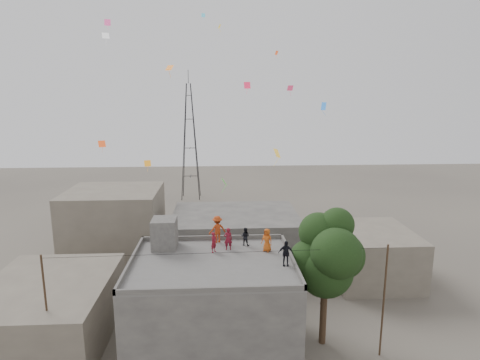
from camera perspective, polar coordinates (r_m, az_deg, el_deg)
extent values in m
plane|color=#4F4841|center=(28.08, -3.78, -23.06)|extent=(140.00, 140.00, 0.00)
cube|color=#494744|center=(26.48, -3.87, -17.73)|extent=(10.00, 8.00, 6.00)
cube|color=#5E5B58|center=(25.12, -3.97, -11.66)|extent=(10.00, 8.00, 0.10)
cube|color=#494744|center=(28.70, -3.87, -8.18)|extent=(10.00, 0.15, 0.30)
cube|color=#494744|center=(21.49, -4.12, -15.34)|extent=(10.00, 0.15, 0.30)
cube|color=#494744|center=(25.43, 7.40, -10.94)|extent=(0.15, 8.00, 0.30)
cube|color=#494744|center=(25.61, -15.28, -11.12)|extent=(0.15, 8.00, 0.30)
cube|color=#494744|center=(27.40, -10.69, -7.46)|extent=(1.60, 1.80, 2.00)
cube|color=#655B4F|center=(30.91, -25.57, -16.46)|extent=(8.00, 10.00, 4.00)
cube|color=#494744|center=(39.47, -0.68, -8.27)|extent=(12.00, 9.00, 5.00)
cube|color=#655B4F|center=(42.32, -17.36, -6.00)|extent=(9.00, 8.00, 7.00)
cube|color=#655B4F|center=(38.30, 18.12, -10.00)|extent=(7.00, 8.00, 4.40)
cylinder|color=black|center=(28.23, 11.75, -18.29)|extent=(0.44, 0.44, 4.00)
cylinder|color=black|center=(27.59, 12.15, -15.28)|extent=(0.64, 0.91, 2.14)
sphere|color=black|center=(26.78, 12.04, -12.35)|extent=(3.60, 3.60, 3.60)
sphere|color=black|center=(27.04, 14.24, -10.38)|extent=(3.00, 3.00, 3.00)
sphere|color=black|center=(26.86, 9.91, -11.26)|extent=(2.80, 2.80, 2.80)
sphere|color=black|center=(25.64, 13.52, -10.15)|extent=(3.20, 3.20, 3.20)
sphere|color=black|center=(26.72, 11.12, -7.30)|extent=(2.60, 2.60, 2.60)
sphere|color=black|center=(26.54, 13.64, -6.18)|extent=(2.20, 2.20, 2.20)
cylinder|color=black|center=(26.75, -25.73, -16.93)|extent=(0.12, 0.12, 7.40)
cylinder|color=black|center=(27.19, 19.75, -15.94)|extent=(0.12, 0.12, 7.40)
cylinder|color=black|center=(23.52, -2.81, -10.29)|extent=(20.00, 0.52, 0.02)
cylinder|color=black|center=(62.82, -7.97, 5.25)|extent=(1.27, 1.27, 18.01)
cylinder|color=black|center=(62.70, -6.42, 5.27)|extent=(1.27, 1.27, 18.01)
cylinder|color=black|center=(64.38, -6.33, 5.44)|extent=(1.27, 1.27, 18.01)
cylinder|color=black|center=(64.50, -7.85, 5.42)|extent=(1.27, 1.27, 18.01)
cube|color=black|center=(64.42, -7.02, 0.57)|extent=(2.36, 0.08, 0.08)
cube|color=black|center=(64.42, -7.02, 0.57)|extent=(0.08, 2.36, 0.08)
cube|color=black|center=(63.70, -7.12, 4.54)|extent=(1.81, 0.08, 0.08)
cube|color=black|center=(63.70, -7.12, 4.54)|extent=(0.08, 1.81, 0.08)
cube|color=black|center=(63.30, -7.22, 8.59)|extent=(1.26, 0.08, 0.08)
cube|color=black|center=(63.30, -7.22, 8.59)|extent=(0.08, 1.26, 0.08)
cube|color=black|center=(63.20, -7.31, 11.85)|extent=(0.82, 0.08, 0.08)
cube|color=black|center=(63.20, -7.31, 11.85)|extent=(0.08, 0.82, 0.08)
cylinder|color=black|center=(63.27, -7.38, 14.38)|extent=(0.08, 0.08, 2.00)
imported|color=maroon|center=(26.63, -1.70, -8.38)|extent=(0.60, 0.44, 1.52)
imported|color=#C65216|center=(26.46, 3.85, -8.52)|extent=(0.89, 0.83, 1.53)
imported|color=black|center=(27.46, 0.74, -8.04)|extent=(0.73, 0.65, 1.25)
imported|color=black|center=(24.44, 6.51, -10.31)|extent=(0.93, 0.43, 1.55)
imported|color=#A93813|center=(27.93, -3.24, -7.01)|extent=(1.38, 1.07, 1.89)
imported|color=maroon|center=(26.33, -3.74, -8.82)|extent=(0.55, 0.59, 1.36)
plane|color=orange|center=(28.25, -13.01, 2.32)|extent=(0.47, 0.30, 0.40)
plane|color=#FB2754|center=(29.71, 1.03, 13.32)|extent=(0.49, 0.29, 0.46)
plane|color=yellow|center=(35.31, -2.93, 20.99)|extent=(0.23, 0.37, 0.31)
plane|color=blue|center=(28.27, 11.81, 10.24)|extent=(0.25, 0.52, 0.53)
plane|color=white|center=(31.78, -18.57, 18.89)|extent=(0.55, 0.42, 0.42)
plane|color=#F34B1B|center=(40.27, 5.22, 17.57)|extent=(0.37, 0.38, 0.36)
plane|color=green|center=(26.56, -2.28, -0.25)|extent=(0.41, 0.60, 0.47)
plane|color=#C52E57|center=(32.44, 7.15, 12.85)|extent=(0.49, 0.31, 0.40)
plane|color=orange|center=(25.04, -10.00, 15.45)|extent=(0.53, 0.48, 0.32)
plane|color=#49BDDD|center=(38.01, -5.24, 22.30)|extent=(0.33, 0.11, 0.32)
plane|color=#FF509E|center=(32.20, -18.33, 20.50)|extent=(0.45, 0.30, 0.42)
plane|color=yellow|center=(25.32, 5.28, 3.82)|extent=(0.41, 0.65, 0.56)
plane|color=#F34E19|center=(32.68, -19.04, 4.89)|extent=(0.58, 0.47, 0.49)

